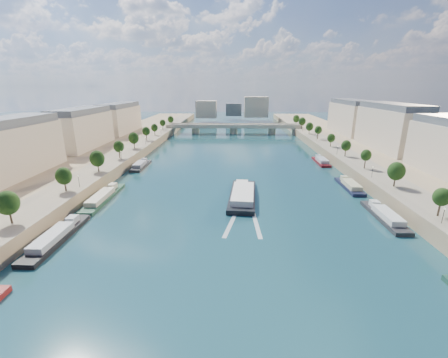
{
  "coord_description": "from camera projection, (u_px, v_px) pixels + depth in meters",
  "views": [
    {
      "loc": [
        -0.11,
        -25.26,
        38.12
      ],
      "look_at": [
        -3.45,
        81.32,
        5.0
      ],
      "focal_mm": 24.0,
      "sensor_mm": 36.0,
      "label": 1
    }
  ],
  "objects": [
    {
      "name": "ground",
      "position": [
        233.0,
        177.0,
        130.86
      ],
      "size": [
        700.0,
        700.0,
        0.0
      ],
      "primitive_type": "plane",
      "color": "#0D393C",
      "rests_on": "ground"
    },
    {
      "name": "quay_left",
      "position": [
        71.0,
        170.0,
        132.28
      ],
      "size": [
        44.0,
        520.0,
        5.0
      ],
      "primitive_type": "cube",
      "color": "#9E8460",
      "rests_on": "ground"
    },
    {
      "name": "quay_right",
      "position": [
        401.0,
        173.0,
        127.97
      ],
      "size": [
        44.0,
        520.0,
        5.0
      ],
      "primitive_type": "cube",
      "color": "#9E8460",
      "rests_on": "ground"
    },
    {
      "name": "pave_left",
      "position": [
        103.0,
        165.0,
        131.07
      ],
      "size": [
        14.0,
        520.0,
        0.1
      ],
      "primitive_type": "cube",
      "color": "gray",
      "rests_on": "quay_left"
    },
    {
      "name": "pave_right",
      "position": [
        367.0,
        167.0,
        127.66
      ],
      "size": [
        14.0,
        520.0,
        0.1
      ],
      "primitive_type": "cube",
      "color": "gray",
      "rests_on": "quay_right"
    },
    {
      "name": "trees_left",
      "position": [
        108.0,
        152.0,
        131.31
      ],
      "size": [
        4.8,
        268.8,
        8.26
      ],
      "color": "#382B1E",
      "rests_on": "ground"
    },
    {
      "name": "trees_right",
      "position": [
        355.0,
        150.0,
        135.65
      ],
      "size": [
        4.8,
        268.8,
        8.26
      ],
      "color": "#382B1E",
      "rests_on": "ground"
    },
    {
      "name": "lamps_left",
      "position": [
        103.0,
        165.0,
        120.58
      ],
      "size": [
        0.36,
        200.36,
        4.28
      ],
      "color": "black",
      "rests_on": "ground"
    },
    {
      "name": "lamps_right",
      "position": [
        352.0,
        158.0,
        131.76
      ],
      "size": [
        0.36,
        200.36,
        4.28
      ],
      "color": "black",
      "rests_on": "ground"
    },
    {
      "name": "buildings_left",
      "position": [
        52.0,
        135.0,
        139.98
      ],
      "size": [
        16.0,
        226.0,
        23.2
      ],
      "color": "beige",
      "rests_on": "ground"
    },
    {
      "name": "buildings_right",
      "position": [
        422.0,
        136.0,
        134.89
      ],
      "size": [
        16.0,
        226.0,
        23.2
      ],
      "color": "beige",
      "rests_on": "ground"
    },
    {
      "name": "skyline",
      "position": [
        237.0,
        108.0,
        335.96
      ],
      "size": [
        79.0,
        42.0,
        22.0
      ],
      "color": "beige",
      "rests_on": "ground"
    },
    {
      "name": "bridge",
      "position": [
        234.0,
        128.0,
        249.85
      ],
      "size": [
        112.0,
        12.0,
        8.15
      ],
      "color": "#C1B79E",
      "rests_on": "ground"
    },
    {
      "name": "tour_barge",
      "position": [
        243.0,
        195.0,
        105.86
      ],
      "size": [
        11.08,
        31.68,
        4.22
      ],
      "rotation": [
        0.0,
        0.0,
        -0.07
      ],
      "color": "black",
      "rests_on": "ground"
    },
    {
      "name": "wake",
      "position": [
        244.0,
        218.0,
        90.45
      ],
      "size": [
        10.75,
        26.03,
        0.04
      ],
      "color": "silver",
      "rests_on": "ground"
    },
    {
      "name": "moored_barges_left",
      "position": [
        53.0,
        240.0,
        75.66
      ],
      "size": [
        5.0,
        165.48,
        3.6
      ],
      "color": "#1C263E",
      "rests_on": "ground"
    },
    {
      "name": "moored_barges_right",
      "position": [
        391.0,
        222.0,
        85.82
      ],
      "size": [
        5.0,
        160.44,
        3.6
      ],
      "color": "black",
      "rests_on": "ground"
    }
  ]
}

